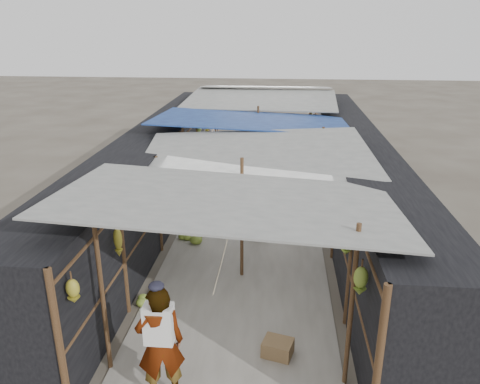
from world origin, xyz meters
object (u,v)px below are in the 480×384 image
(black_basin, at_px, (304,202))
(vendor_seated, at_px, (292,211))
(vendor_elderly, at_px, (160,344))
(crate_near, at_px, (278,348))
(shopper_blue, at_px, (235,177))

(black_basin, distance_m, vendor_seated, 1.67)
(black_basin, bearing_deg, vendor_elderly, -106.65)
(crate_near, distance_m, vendor_elderly, 2.06)
(black_basin, height_order, vendor_elderly, vendor_elderly)
(black_basin, bearing_deg, vendor_seated, -104.25)
(shopper_blue, bearing_deg, vendor_seated, -69.33)
(vendor_elderly, xyz_separation_m, vendor_seated, (1.91, 6.14, -0.47))
(shopper_blue, distance_m, vendor_seated, 2.46)
(black_basin, bearing_deg, crate_near, -95.85)
(vendor_elderly, distance_m, shopper_blue, 7.93)
(crate_near, xyz_separation_m, black_basin, (0.69, 6.71, -0.05))
(black_basin, relative_size, vendor_seated, 0.68)
(black_basin, relative_size, vendor_elderly, 0.33)
(vendor_elderly, distance_m, vendor_seated, 6.45)
(shopper_blue, bearing_deg, crate_near, -100.97)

